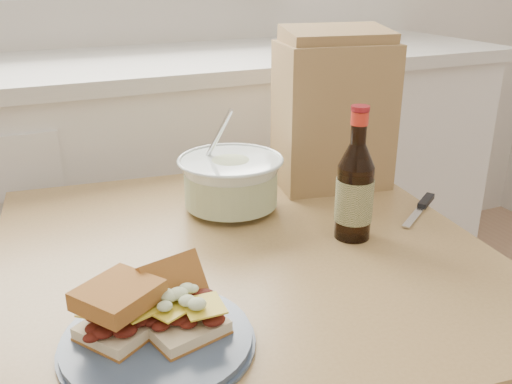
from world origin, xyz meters
name	(u,v)px	position (x,y,z in m)	size (l,w,h in m)	color
cabinet_run	(133,207)	(0.00, 1.70, 0.47)	(2.50, 0.64, 0.94)	white
dining_table	(245,300)	(0.02, 0.85, 0.61)	(0.96, 0.96, 0.72)	#A7834F
plate	(157,341)	(-0.20, 0.64, 0.73)	(0.26, 0.26, 0.02)	#3E4E65
sandwich_left	(120,310)	(-0.24, 0.67, 0.77)	(0.13, 0.13, 0.07)	beige
sandwich_right	(181,306)	(-0.16, 0.66, 0.76)	(0.12, 0.15, 0.08)	beige
coleslaw_bowl	(231,184)	(0.07, 1.03, 0.77)	(0.22, 0.22, 0.22)	white
beer_bottle	(355,190)	(0.23, 0.82, 0.81)	(0.07, 0.07, 0.25)	black
knife	(423,205)	(0.44, 0.87, 0.72)	(0.16, 0.12, 0.01)	silver
paper_bag	(333,116)	(0.34, 1.08, 0.88)	(0.25, 0.16, 0.32)	#9B7B4B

